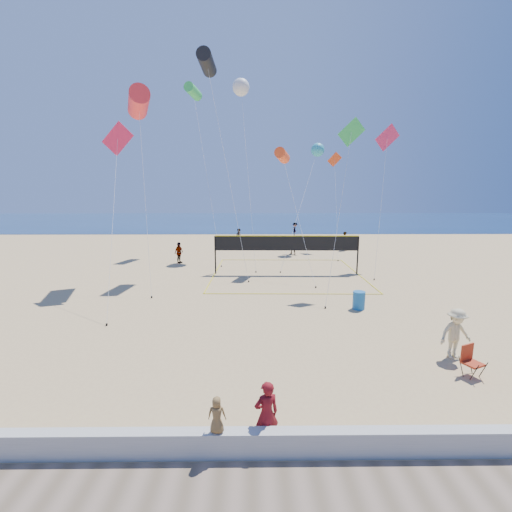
{
  "coord_description": "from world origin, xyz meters",
  "views": [
    {
      "loc": [
        -0.93,
        -9.41,
        5.52
      ],
      "look_at": [
        -0.81,
        2.0,
        3.42
      ],
      "focal_mm": 24.0,
      "sensor_mm": 36.0,
      "label": 1
    }
  ],
  "objects_px": {
    "woman": "(266,414)",
    "volleyball_net": "(286,247)",
    "trash_barrel": "(359,300)",
    "camp_chair": "(470,359)"
  },
  "relations": [
    {
      "from": "woman",
      "to": "volleyball_net",
      "type": "xyz_separation_m",
      "value": [
        2.04,
        16.49,
        1.09
      ]
    },
    {
      "from": "woman",
      "to": "trash_barrel",
      "type": "relative_size",
      "value": 1.77
    },
    {
      "from": "woman",
      "to": "volleyball_net",
      "type": "height_order",
      "value": "volleyball_net"
    },
    {
      "from": "trash_barrel",
      "to": "volleyball_net",
      "type": "relative_size",
      "value": 0.09
    },
    {
      "from": "camp_chair",
      "to": "trash_barrel",
      "type": "xyz_separation_m",
      "value": [
        -1.51,
        6.16,
        -0.11
      ]
    },
    {
      "from": "woman",
      "to": "volleyball_net",
      "type": "distance_m",
      "value": 16.65
    },
    {
      "from": "trash_barrel",
      "to": "volleyball_net",
      "type": "xyz_separation_m",
      "value": [
        -2.8,
        7.41,
        1.43
      ]
    },
    {
      "from": "woman",
      "to": "trash_barrel",
      "type": "bearing_deg",
      "value": -137.09
    },
    {
      "from": "woman",
      "to": "camp_chair",
      "type": "bearing_deg",
      "value": -174.33
    },
    {
      "from": "camp_chair",
      "to": "volleyball_net",
      "type": "bearing_deg",
      "value": 84.19
    }
  ]
}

